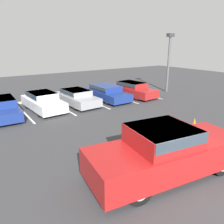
# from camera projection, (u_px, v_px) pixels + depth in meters

# --- Properties ---
(ground_plane) EXTENTS (60.00, 60.00, 0.00)m
(ground_plane) POSITION_uv_depth(u_px,v_px,m) (177.00, 185.00, 7.18)
(ground_plane) COLOR #38383A
(stall_stripe_b) EXTENTS (0.12, 4.89, 0.01)m
(stall_stripe_b) POSITION_uv_depth(u_px,v_px,m) (25.00, 113.00, 14.57)
(stall_stripe_b) COLOR white
(stall_stripe_b) RESTS_ON ground_plane
(stall_stripe_c) EXTENTS (0.12, 4.89, 0.01)m
(stall_stripe_c) POSITION_uv_depth(u_px,v_px,m) (62.00, 107.00, 15.97)
(stall_stripe_c) COLOR white
(stall_stripe_c) RESTS_ON ground_plane
(stall_stripe_d) EXTENTS (0.12, 4.89, 0.01)m
(stall_stripe_d) POSITION_uv_depth(u_px,v_px,m) (94.00, 102.00, 17.38)
(stall_stripe_d) COLOR white
(stall_stripe_d) RESTS_ON ground_plane
(stall_stripe_e) EXTENTS (0.12, 4.89, 0.01)m
(stall_stripe_e) POSITION_uv_depth(u_px,v_px,m) (120.00, 98.00, 18.78)
(stall_stripe_e) COLOR white
(stall_stripe_e) RESTS_ON ground_plane
(stall_stripe_f) EXTENTS (0.12, 4.89, 0.01)m
(stall_stripe_f) POSITION_uv_depth(u_px,v_px,m) (143.00, 94.00, 20.19)
(stall_stripe_f) COLOR white
(stall_stripe_f) RESTS_ON ground_plane
(pickup_truck) EXTENTS (5.93, 2.83, 1.83)m
(pickup_truck) POSITION_uv_depth(u_px,v_px,m) (168.00, 151.00, 7.53)
(pickup_truck) COLOR #A51919
(pickup_truck) RESTS_ON ground_plane
(parked_sedan_a) EXTENTS (1.86, 4.41, 1.23)m
(parked_sedan_a) POSITION_uv_depth(u_px,v_px,m) (1.00, 107.00, 13.63)
(parked_sedan_a) COLOR navy
(parked_sedan_a) RESTS_ON ground_plane
(parked_sedan_b) EXTENTS (2.02, 4.34, 1.28)m
(parked_sedan_b) POSITION_uv_depth(u_px,v_px,m) (43.00, 101.00, 15.03)
(parked_sedan_b) COLOR silver
(parked_sedan_b) RESTS_ON ground_plane
(parked_sedan_c) EXTENTS (2.03, 4.36, 1.17)m
(parked_sedan_c) POSITION_uv_depth(u_px,v_px,m) (77.00, 97.00, 16.41)
(parked_sedan_c) COLOR gray
(parked_sedan_c) RESTS_ON ground_plane
(parked_sedan_d) EXTENTS (1.97, 4.76, 1.20)m
(parked_sedan_d) POSITION_uv_depth(u_px,v_px,m) (106.00, 92.00, 17.95)
(parked_sedan_d) COLOR navy
(parked_sedan_d) RESTS_ON ground_plane
(parked_sedan_e) EXTENTS (2.18, 4.76, 1.26)m
(parked_sedan_e) POSITION_uv_depth(u_px,v_px,m) (132.00, 89.00, 19.10)
(parked_sedan_e) COLOR maroon
(parked_sedan_e) RESTS_ON ground_plane
(light_post) EXTENTS (0.70, 0.36, 5.34)m
(light_post) POSITION_uv_depth(u_px,v_px,m) (169.00, 58.00, 20.25)
(light_post) COLOR #515156
(light_post) RESTS_ON ground_plane
(traffic_cone) EXTENTS (0.42, 0.42, 0.58)m
(traffic_cone) POSITION_uv_depth(u_px,v_px,m) (194.00, 123.00, 11.92)
(traffic_cone) COLOR black
(traffic_cone) RESTS_ON ground_plane
(wheel_stop_curb) EXTENTS (1.80, 0.20, 0.14)m
(wheel_stop_curb) POSITION_uv_depth(u_px,v_px,m) (15.00, 104.00, 16.67)
(wheel_stop_curb) COLOR #B7B2A8
(wheel_stop_curb) RESTS_ON ground_plane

